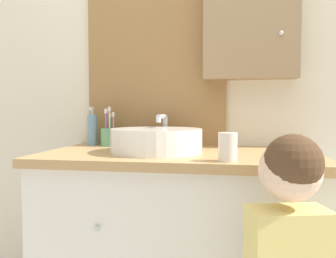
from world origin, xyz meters
The scene contains 6 objects.
wall_back centered at (0.01, 0.62, 1.27)m, with size 3.20×0.18×2.50m.
vanity_counter centered at (0.00, 0.30, 0.44)m, with size 1.14×0.59×0.87m.
sink_basin centered at (-0.09, 0.29, 0.92)m, with size 0.38×0.44×0.16m.
toothbrush_holder centered at (-0.38, 0.50, 0.92)m, with size 0.08×0.08×0.19m.
soap_dispenser centered at (-0.47, 0.51, 0.95)m, with size 0.05×0.05×0.19m.
drinking_cup centered at (0.20, 0.08, 0.92)m, with size 0.06×0.06×0.10m, color silver.
Camera 1 is at (0.18, -1.06, 1.04)m, focal length 35.00 mm.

